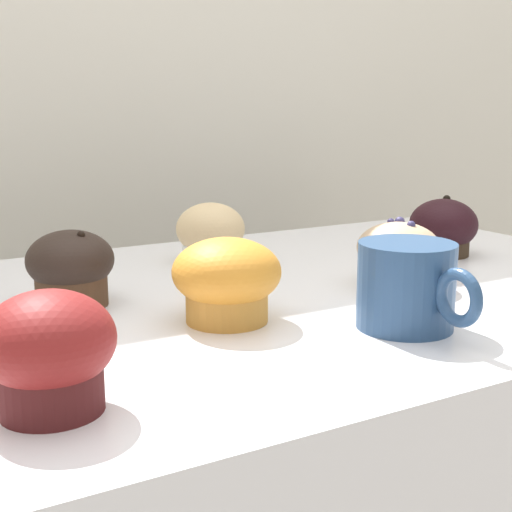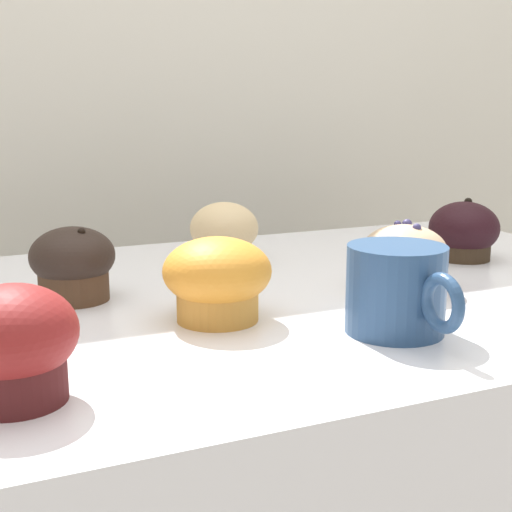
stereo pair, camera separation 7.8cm
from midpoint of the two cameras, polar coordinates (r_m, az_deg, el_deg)
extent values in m
cube|color=beige|center=(1.36, -13.39, 3.39)|extent=(3.20, 0.10, 1.80)
cylinder|color=#493120|center=(0.78, -17.34, -2.09)|extent=(0.07, 0.07, 0.05)
ellipsoid|color=black|center=(0.77, -17.46, -0.33)|extent=(0.09, 0.09, 0.06)
sphere|color=black|center=(0.75, -16.72, 1.60)|extent=(0.01, 0.01, 0.01)
cylinder|color=silver|center=(0.83, 8.66, -0.92)|extent=(0.08, 0.08, 0.05)
ellipsoid|color=tan|center=(0.83, 8.71, 0.62)|extent=(0.10, 0.10, 0.06)
sphere|color=navy|center=(0.84, 8.84, 2.71)|extent=(0.01, 0.01, 0.01)
sphere|color=navy|center=(0.81, 9.67, 2.43)|extent=(0.01, 0.01, 0.01)
sphere|color=navy|center=(0.83, 8.13, 2.70)|extent=(0.01, 0.01, 0.01)
cylinder|color=#C58535|center=(0.69, -5.56, -3.29)|extent=(0.08, 0.08, 0.05)
ellipsoid|color=orange|center=(0.69, -5.60, -1.30)|extent=(0.11, 0.11, 0.07)
cylinder|color=white|center=(0.95, -6.03, 0.84)|extent=(0.08, 0.08, 0.04)
ellipsoid|color=#DDBC86|center=(0.95, -6.06, 2.16)|extent=(0.09, 0.09, 0.07)
cylinder|color=#36271A|center=(1.02, 12.61, 1.27)|extent=(0.07, 0.07, 0.04)
ellipsoid|color=black|center=(1.01, 12.67, 2.47)|extent=(0.09, 0.09, 0.07)
sphere|color=black|center=(1.02, 12.93, 4.46)|extent=(0.01, 0.01, 0.01)
cylinder|color=#471718|center=(0.53, -20.28, -9.05)|extent=(0.07, 0.07, 0.05)
ellipsoid|color=maroon|center=(0.52, -20.49, -6.38)|extent=(0.09, 0.09, 0.07)
cylinder|color=navy|center=(0.68, 8.71, -2.38)|extent=(0.09, 0.09, 0.08)
torus|color=navy|center=(0.63, 12.51, -3.33)|extent=(0.01, 0.05, 0.05)
cylinder|color=black|center=(0.67, 8.81, 0.69)|extent=(0.08, 0.08, 0.01)
camera|label=1|loc=(0.04, -92.86, -0.62)|focal=50.00mm
camera|label=2|loc=(0.04, 87.14, 0.62)|focal=50.00mm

